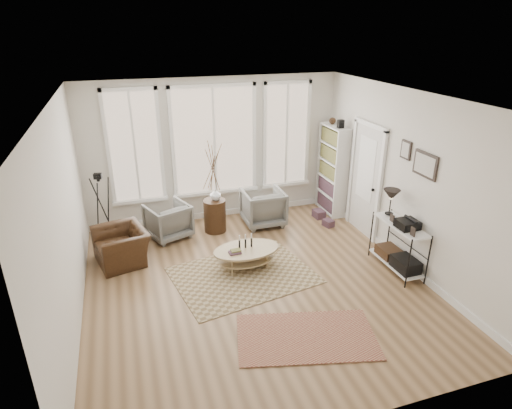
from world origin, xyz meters
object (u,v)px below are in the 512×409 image
object	(u,v)px
low_shelf	(398,242)
accent_chair	(122,246)
bookcase	(333,170)
armchair_right	(263,207)
armchair_left	(168,221)
coffee_table	(246,253)
side_table	(214,189)

from	to	relation	value
low_shelf	accent_chair	world-z (taller)	low_shelf
bookcase	armchair_right	xyz separation A→B (m)	(-1.62, -0.17, -0.58)
armchair_right	armchair_left	bearing A→B (deg)	0.30
armchair_right	coffee_table	bearing A→B (deg)	62.31
armchair_left	armchair_right	world-z (taller)	armchair_right
low_shelf	bookcase	bearing A→B (deg)	88.72
low_shelf	accent_chair	xyz separation A→B (m)	(-4.36, 1.66, -0.21)
bookcase	side_table	size ratio (longest dim) A/B	1.12
low_shelf	coffee_table	distance (m)	2.53
bookcase	side_table	xyz separation A→B (m)	(-2.62, -0.18, -0.07)
coffee_table	armchair_right	bearing A→B (deg)	61.90
armchair_right	side_table	distance (m)	1.13
bookcase	coffee_table	size ratio (longest dim) A/B	1.80
coffee_table	armchair_left	size ratio (longest dim) A/B	1.53
coffee_table	accent_chair	distance (m)	2.16
armchair_left	accent_chair	xyz separation A→B (m)	(-0.88, -0.69, -0.04)
armchair_left	armchair_right	size ratio (longest dim) A/B	0.92
low_shelf	armchair_right	size ratio (longest dim) A/B	1.59
bookcase	accent_chair	world-z (taller)	bookcase
side_table	accent_chair	world-z (taller)	side_table
bookcase	armchair_right	bearing A→B (deg)	-173.92
armchair_left	side_table	xyz separation A→B (m)	(0.91, -0.01, 0.54)
armchair_left	accent_chair	bearing A→B (deg)	17.34
low_shelf	side_table	size ratio (longest dim) A/B	0.71
coffee_table	accent_chair	world-z (taller)	accent_chair
coffee_table	side_table	distance (m)	1.66
side_table	coffee_table	bearing A→B (deg)	-83.09
bookcase	coffee_table	bearing A→B (deg)	-144.98
bookcase	coffee_table	world-z (taller)	bookcase
low_shelf	armchair_left	distance (m)	4.21
low_shelf	armchair_right	world-z (taller)	low_shelf
armchair_left	armchair_right	bearing A→B (deg)	159.04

